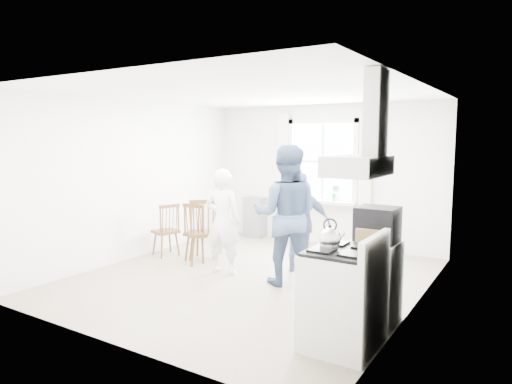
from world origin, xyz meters
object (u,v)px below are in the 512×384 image
at_px(windsor_chair_a, 203,225).
at_px(person_right, 301,222).
at_px(person_left, 223,221).
at_px(person_mid, 286,215).
at_px(windsor_chair_b, 196,226).
at_px(low_cabinet, 373,282).
at_px(gas_stove, 343,297).
at_px(windsor_chair_c, 168,224).
at_px(stereo_stack, 377,224).

xyz_separation_m(windsor_chair_a, person_right, (1.43, 0.52, 0.10)).
bearing_deg(person_left, person_mid, 174.90).
relative_size(windsor_chair_b, person_right, 0.64).
bearing_deg(low_cabinet, windsor_chair_b, 164.05).
xyz_separation_m(low_cabinet, windsor_chair_a, (-2.97, 0.80, 0.20)).
xyz_separation_m(low_cabinet, person_mid, (-1.44, 0.69, 0.50)).
bearing_deg(gas_stove, low_cabinet, 84.32).
bearing_deg(low_cabinet, windsor_chair_c, 166.69).
height_order(stereo_stack, person_mid, person_mid).
xyz_separation_m(person_left, person_right, (0.91, 0.71, -0.03)).
relative_size(low_cabinet, stereo_stack, 2.15).
distance_m(gas_stove, low_cabinet, 0.70).
relative_size(stereo_stack, windsor_chair_a, 0.40).
height_order(person_left, person_mid, person_mid).
distance_m(low_cabinet, person_mid, 1.68).
xyz_separation_m(windsor_chair_a, person_mid, (1.52, -0.11, 0.30)).
bearing_deg(person_right, gas_stove, 107.89).
bearing_deg(windsor_chair_a, person_right, 19.98).
relative_size(person_left, person_mid, 0.82).
relative_size(windsor_chair_a, windsor_chair_c, 1.17).
distance_m(stereo_stack, windsor_chair_b, 3.39).
bearing_deg(person_mid, windsor_chair_b, -30.59).
bearing_deg(windsor_chair_b, gas_stove, -27.28).
bearing_deg(person_left, person_right, -151.55).
xyz_separation_m(low_cabinet, person_right, (-1.53, 1.33, 0.29)).
height_order(stereo_stack, windsor_chair_b, stereo_stack).
relative_size(windsor_chair_a, person_mid, 0.56).
relative_size(stereo_stack, person_left, 0.27).
relative_size(person_mid, person_right, 1.28).
bearing_deg(windsor_chair_b, person_left, -21.52).
relative_size(low_cabinet, person_right, 0.61).
height_order(low_cabinet, stereo_stack, stereo_stack).
bearing_deg(person_right, windsor_chair_a, 2.06).
xyz_separation_m(windsor_chair_b, person_left, (0.76, -0.30, 0.19)).
bearing_deg(windsor_chair_a, windsor_chair_b, 154.97).
height_order(gas_stove, person_mid, person_mid).
bearing_deg(windsor_chair_a, person_mid, -4.25).
xyz_separation_m(gas_stove, person_left, (-2.38, 1.32, 0.29)).
xyz_separation_m(gas_stove, low_cabinet, (0.07, 0.70, -0.03)).
relative_size(windsor_chair_c, person_right, 0.61).
bearing_deg(person_mid, low_cabinet, 131.08).
relative_size(windsor_chair_a, windsor_chair_b, 1.11).
bearing_deg(person_left, windsor_chair_a, -29.22).
distance_m(windsor_chair_a, person_right, 1.53).
distance_m(windsor_chair_c, person_mid, 2.39).
relative_size(low_cabinet, person_mid, 0.47).
distance_m(stereo_stack, person_mid, 1.63).
relative_size(stereo_stack, person_right, 0.28).
bearing_deg(person_right, low_cabinet, 121.19).
xyz_separation_m(stereo_stack, person_mid, (-1.47, 0.69, -0.14)).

